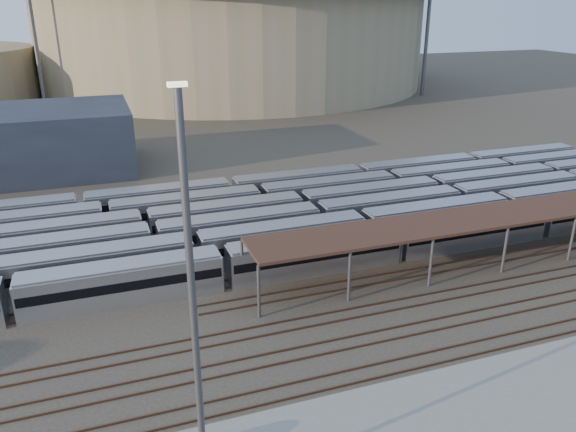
# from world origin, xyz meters

# --- Properties ---
(ground) EXTENTS (420.00, 420.00, 0.00)m
(ground) POSITION_xyz_m (0.00, 0.00, 0.00)
(ground) COLOR #383026
(ground) RESTS_ON ground
(subway_trains) EXTENTS (124.77, 23.90, 3.60)m
(subway_trains) POSITION_xyz_m (3.27, 18.50, 1.80)
(subway_trains) COLOR silver
(subway_trains) RESTS_ON ground
(inspection_shed) EXTENTS (60.30, 6.00, 5.30)m
(inspection_shed) POSITION_xyz_m (22.00, 4.00, 4.98)
(inspection_shed) COLOR #505155
(inspection_shed) RESTS_ON ground
(empty_tracks) EXTENTS (170.00, 9.62, 0.18)m
(empty_tracks) POSITION_xyz_m (0.00, -5.00, 0.09)
(empty_tracks) COLOR #4C3323
(empty_tracks) RESTS_ON ground
(stadium) EXTENTS (124.00, 124.00, 32.50)m
(stadium) POSITION_xyz_m (25.00, 140.00, 16.47)
(stadium) COLOR gray
(stadium) RESTS_ON ground
(floodlight_0) EXTENTS (4.00, 1.00, 38.40)m
(floodlight_0) POSITION_xyz_m (-30.00, 110.00, 20.65)
(floodlight_0) COLOR #505155
(floodlight_0) RESTS_ON ground
(floodlight_2) EXTENTS (4.00, 1.00, 38.40)m
(floodlight_2) POSITION_xyz_m (70.00, 100.00, 20.65)
(floodlight_2) COLOR #505155
(floodlight_2) RESTS_ON ground
(floodlight_3) EXTENTS (4.00, 1.00, 38.40)m
(floodlight_3) POSITION_xyz_m (-10.00, 160.00, 20.65)
(floodlight_3) COLOR #505155
(floodlight_3) RESTS_ON ground
(yard_light_pole) EXTENTS (0.81, 0.36, 22.70)m
(yard_light_pole) POSITION_xyz_m (-16.32, -16.37, 11.64)
(yard_light_pole) COLOR #505155
(yard_light_pole) RESTS_ON apron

